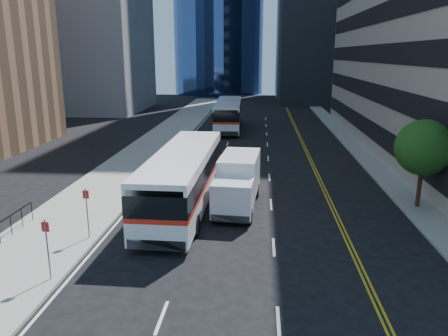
% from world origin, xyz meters
% --- Properties ---
extents(ground, '(160.00, 160.00, 0.00)m').
position_xyz_m(ground, '(0.00, 0.00, 0.00)').
color(ground, black).
rests_on(ground, ground).
extents(sidewalk_west, '(5.00, 90.00, 0.15)m').
position_xyz_m(sidewalk_west, '(-10.50, 25.00, 0.07)').
color(sidewalk_west, gray).
rests_on(sidewalk_west, ground).
extents(sidewalk_east, '(2.00, 90.00, 0.15)m').
position_xyz_m(sidewalk_east, '(9.00, 25.00, 0.07)').
color(sidewalk_east, gray).
rests_on(sidewalk_east, ground).
extents(street_tree, '(3.20, 3.20, 5.10)m').
position_xyz_m(street_tree, '(9.00, 8.00, 3.64)').
color(street_tree, '#332114').
rests_on(street_tree, sidewalk_east).
extents(bus_front, '(3.09, 13.26, 3.41)m').
position_xyz_m(bus_front, '(-4.61, 7.01, 1.86)').
color(bus_front, white).
rests_on(bus_front, ground).
extents(bus_rear, '(3.24, 13.10, 3.36)m').
position_xyz_m(bus_rear, '(-4.05, 34.97, 1.83)').
color(bus_rear, white).
rests_on(bus_rear, ground).
extents(box_truck, '(2.58, 6.37, 2.99)m').
position_xyz_m(box_truck, '(-1.49, 7.37, 1.58)').
color(box_truck, white).
rests_on(box_truck, ground).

